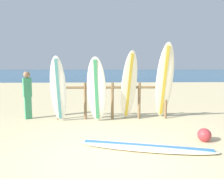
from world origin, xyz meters
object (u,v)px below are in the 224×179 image
at_px(surfboard_leaning_left, 97,90).
at_px(beach_ball, 204,135).
at_px(surfboard_leaning_center_left, 129,87).
at_px(small_boat_offshore, 97,74).
at_px(surfboard_lying_on_sand, 146,147).
at_px(surfboard_rack, 112,97).
at_px(surfboard_leaning_center, 164,83).
at_px(beachgoer_standing, 27,93).
at_px(surfboard_leaning_far_left, 58,90).

bearing_deg(surfboard_leaning_left, beach_ball, -34.31).
bearing_deg(surfboard_leaning_left, surfboard_leaning_center_left, 7.08).
height_order(surfboard_leaning_center_left, small_boat_offshore, surfboard_leaning_center_left).
xyz_separation_m(surfboard_lying_on_sand, small_boat_offshore, (-2.06, 31.80, 0.22)).
relative_size(surfboard_rack, surfboard_leaning_center_left, 1.65).
distance_m(surfboard_leaning_center_left, surfboard_leaning_center, 1.11).
distance_m(surfboard_leaning_center, beach_ball, 2.17).
bearing_deg(surfboard_leaning_center_left, beachgoer_standing, 172.47).
xyz_separation_m(surfboard_leaning_left, small_boat_offshore, (-0.98, 29.74, -0.73)).
bearing_deg(surfboard_leaning_center_left, surfboard_rack, 149.02).
height_order(surfboard_leaning_left, small_boat_offshore, surfboard_leaning_left).
bearing_deg(surfboard_lying_on_sand, small_boat_offshore, 93.71).
height_order(surfboard_leaning_center_left, beach_ball, surfboard_leaning_center_left).
relative_size(surfboard_leaning_center, small_boat_offshore, 0.78).
bearing_deg(surfboard_leaning_center, beach_ball, -77.45).
relative_size(beachgoer_standing, beach_ball, 5.07).
distance_m(surfboard_rack, beachgoer_standing, 2.73).
xyz_separation_m(surfboard_leaning_left, beach_ball, (2.49, -1.70, -0.84)).
bearing_deg(beach_ball, surfboard_lying_on_sand, -165.79).
xyz_separation_m(surfboard_rack, surfboard_leaning_center_left, (0.49, -0.30, 0.35)).
distance_m(surfboard_leaning_far_left, small_boat_offshore, 29.76).
distance_m(surfboard_leaning_far_left, beachgoer_standing, 1.25).
bearing_deg(surfboard_leaning_center_left, surfboard_leaning_left, -172.92).
bearing_deg(beach_ball, surfboard_rack, 133.43).
distance_m(beachgoer_standing, small_boat_offshore, 29.23).
relative_size(small_boat_offshore, beach_ball, 10.16).
height_order(small_boat_offshore, beach_ball, small_boat_offshore).
bearing_deg(surfboard_leaning_left, beachgoer_standing, 166.27).
relative_size(surfboard_leaning_far_left, small_boat_offshore, 0.65).
distance_m(surfboard_leaning_left, beachgoer_standing, 2.31).
distance_m(surfboard_leaning_far_left, surfboard_lying_on_sand, 3.17).
xyz_separation_m(surfboard_rack, surfboard_leaning_far_left, (-1.62, -0.43, 0.27)).
xyz_separation_m(beachgoer_standing, small_boat_offshore, (1.26, 29.20, -0.59)).
bearing_deg(surfboard_leaning_center_left, surfboard_leaning_far_left, -176.36).
height_order(surfboard_rack, small_boat_offshore, surfboard_rack).
bearing_deg(surfboard_lying_on_sand, beachgoer_standing, 141.95).
bearing_deg(beach_ball, surfboard_leaning_left, 145.69).
distance_m(surfboard_lying_on_sand, beach_ball, 1.45).
height_order(surfboard_leaning_left, surfboard_leaning_center, surfboard_leaning_center).
bearing_deg(beach_ball, small_boat_offshore, 96.29).
bearing_deg(surfboard_rack, surfboard_leaning_center, -9.32).
bearing_deg(surfboard_rack, small_boat_offshore, 92.86).
relative_size(surfboard_rack, surfboard_leaning_left, 1.80).
height_order(surfboard_leaning_far_left, beachgoer_standing, surfboard_leaning_far_left).
bearing_deg(surfboard_lying_on_sand, surfboard_rack, 103.65).
bearing_deg(small_boat_offshore, beachgoer_standing, -92.48).
xyz_separation_m(surfboard_leaning_far_left, beach_ball, (3.62, -1.69, -0.85)).
bearing_deg(small_boat_offshore, surfboard_lying_on_sand, -86.29).
bearing_deg(surfboard_leaning_far_left, surfboard_lying_on_sand, -42.68).
xyz_separation_m(surfboard_lying_on_sand, beachgoer_standing, (-3.33, 2.60, 0.81)).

